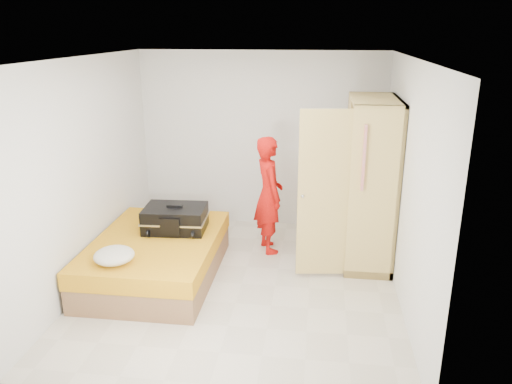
# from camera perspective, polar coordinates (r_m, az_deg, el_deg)

# --- Properties ---
(room) EXTENTS (4.00, 4.02, 2.60)m
(room) POSITION_cam_1_polar(r_m,az_deg,el_deg) (5.53, -1.77, 1.47)
(room) COLOR beige
(room) RESTS_ON ground
(bed) EXTENTS (1.42, 2.02, 0.50)m
(bed) POSITION_cam_1_polar(r_m,az_deg,el_deg) (6.21, -11.28, -7.33)
(bed) COLOR brown
(bed) RESTS_ON ground
(wardrobe) EXTENTS (1.17, 1.26, 2.10)m
(wardrobe) POSITION_cam_1_polar(r_m,az_deg,el_deg) (6.39, 12.45, 0.56)
(wardrobe) COLOR #E5C870
(wardrobe) RESTS_ON ground
(person) EXTENTS (0.57, 0.68, 1.58)m
(person) POSITION_cam_1_polar(r_m,az_deg,el_deg) (6.62, 1.47, -0.31)
(person) COLOR red
(person) RESTS_ON ground
(suitcase) EXTENTS (0.79, 0.61, 0.33)m
(suitcase) POSITION_cam_1_polar(r_m,az_deg,el_deg) (6.26, -9.22, -3.02)
(suitcase) COLOR black
(suitcase) RESTS_ON bed
(round_cushion) EXTENTS (0.43, 0.43, 0.16)m
(round_cushion) POSITION_cam_1_polar(r_m,az_deg,el_deg) (5.58, -15.91, -7.00)
(round_cushion) COLOR silver
(round_cushion) RESTS_ON bed
(pillow) EXTENTS (0.57, 0.34, 0.10)m
(pillow) POSITION_cam_1_polar(r_m,az_deg,el_deg) (6.80, -8.13, -2.11)
(pillow) COLOR silver
(pillow) RESTS_ON bed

